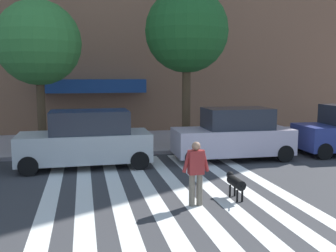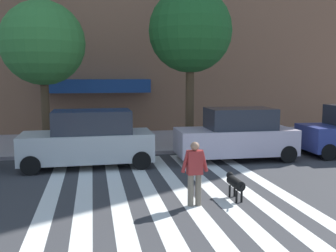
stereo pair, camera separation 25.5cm
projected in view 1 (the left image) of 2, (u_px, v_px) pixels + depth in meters
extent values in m
plane|color=#353538|center=(149.00, 218.00, 8.80)|extent=(160.00, 160.00, 0.00)
cube|color=#9E9092|center=(114.00, 142.00, 18.51)|extent=(80.00, 6.00, 0.15)
cube|color=silver|center=(42.00, 226.00, 8.29)|extent=(0.45, 13.50, 0.01)
cube|color=silver|center=(85.00, 223.00, 8.48)|extent=(0.45, 13.50, 0.01)
cube|color=silver|center=(125.00, 220.00, 8.68)|extent=(0.45, 13.50, 0.01)
cube|color=silver|center=(163.00, 216.00, 8.87)|extent=(0.45, 13.50, 0.01)
cube|color=silver|center=(200.00, 213.00, 9.06)|extent=(0.45, 13.50, 0.01)
cube|color=silver|center=(236.00, 211.00, 9.26)|extent=(0.45, 13.50, 0.01)
cube|color=silver|center=(270.00, 208.00, 9.45)|extent=(0.45, 13.50, 0.01)
cube|color=silver|center=(302.00, 205.00, 9.65)|extent=(0.45, 13.50, 0.01)
cube|color=navy|center=(93.00, 86.00, 20.30)|extent=(5.54, 1.60, 0.70)
cube|color=#B1B5B5|center=(85.00, 147.00, 13.70)|extent=(4.67, 1.98, 0.99)
cube|color=#232833|center=(90.00, 122.00, 13.63)|extent=(2.77, 1.73, 0.81)
cylinder|color=black|center=(28.00, 166.00, 12.48)|extent=(0.66, 0.23, 0.66)
cylinder|color=black|center=(34.00, 155.00, 14.20)|extent=(0.66, 0.23, 0.66)
cylinder|color=black|center=(140.00, 160.00, 13.31)|extent=(0.66, 0.23, 0.66)
cylinder|color=black|center=(133.00, 151.00, 15.03)|extent=(0.66, 0.23, 0.66)
cube|color=#BCB0C1|center=(232.00, 141.00, 14.92)|extent=(4.61, 1.96, 0.98)
cube|color=#232833|center=(237.00, 118.00, 14.84)|extent=(2.57, 1.69, 0.80)
cylinder|color=black|center=(193.00, 157.00, 13.80)|extent=(0.66, 0.24, 0.66)
cylinder|color=black|center=(182.00, 149.00, 15.45)|extent=(0.66, 0.24, 0.66)
cylinder|color=black|center=(285.00, 154.00, 14.49)|extent=(0.66, 0.24, 0.66)
cylinder|color=black|center=(265.00, 146.00, 16.14)|extent=(0.66, 0.24, 0.66)
cylinder|color=black|center=(324.00, 151.00, 14.93)|extent=(0.67, 0.25, 0.66)
cylinder|color=black|center=(300.00, 144.00, 16.67)|extent=(0.67, 0.25, 0.66)
cylinder|color=#4C3823|center=(41.00, 108.00, 16.17)|extent=(0.35, 0.35, 3.52)
sphere|color=#337533|center=(38.00, 43.00, 15.82)|extent=(3.53, 3.53, 3.53)
cylinder|color=#4C3823|center=(186.00, 100.00, 17.00)|extent=(0.38, 0.38, 4.08)
sphere|color=#1E5623|center=(187.00, 31.00, 16.61)|extent=(3.66, 3.66, 3.66)
cylinder|color=#6B6051|center=(192.00, 190.00, 9.56)|extent=(0.15, 0.15, 0.82)
cylinder|color=#6B6051|center=(199.00, 190.00, 9.61)|extent=(0.15, 0.15, 0.82)
cube|color=maroon|center=(196.00, 162.00, 9.49)|extent=(0.38, 0.24, 0.60)
cylinder|color=maroon|center=(187.00, 162.00, 9.43)|extent=(0.22, 0.09, 0.57)
cylinder|color=maroon|center=(205.00, 161.00, 9.54)|extent=(0.22, 0.09, 0.57)
sphere|color=#936B51|center=(196.00, 146.00, 9.44)|extent=(0.22, 0.22, 0.22)
cylinder|color=black|center=(236.00, 183.00, 10.09)|extent=(0.27, 0.70, 0.26)
sphere|color=black|center=(230.00, 175.00, 10.49)|extent=(0.20, 0.20, 0.20)
cylinder|color=black|center=(243.00, 185.00, 9.65)|extent=(0.04, 0.23, 0.16)
cylinder|color=black|center=(230.00, 191.00, 10.35)|extent=(0.06, 0.06, 0.32)
cylinder|color=black|center=(235.00, 190.00, 10.38)|extent=(0.06, 0.06, 0.32)
cylinder|color=black|center=(237.00, 196.00, 9.88)|extent=(0.06, 0.06, 0.32)
cylinder|color=black|center=(242.00, 196.00, 9.91)|extent=(0.06, 0.06, 0.32)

